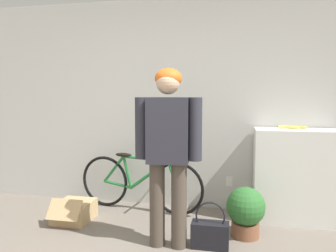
{
  "coord_description": "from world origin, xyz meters",
  "views": [
    {
      "loc": [
        0.62,
        -1.72,
        1.42
      ],
      "look_at": [
        0.01,
        1.18,
        1.14
      ],
      "focal_mm": 35.0,
      "sensor_mm": 36.0,
      "label": 1
    }
  ],
  "objects_px": {
    "bicycle": "(139,182)",
    "cardboard_box": "(74,211)",
    "handbag": "(210,233)",
    "potted_plant": "(246,210)",
    "person": "(168,142)",
    "banana": "(292,127)"
  },
  "relations": [
    {
      "from": "handbag",
      "to": "cardboard_box",
      "type": "xyz_separation_m",
      "value": [
        -1.55,
        0.34,
        -0.03
      ]
    },
    {
      "from": "potted_plant",
      "to": "handbag",
      "type": "bearing_deg",
      "value": -136.8
    },
    {
      "from": "banana",
      "to": "cardboard_box",
      "type": "xyz_separation_m",
      "value": [
        -2.39,
        -0.57,
        -0.95
      ]
    },
    {
      "from": "person",
      "to": "bicycle",
      "type": "distance_m",
      "value": 1.2
    },
    {
      "from": "banana",
      "to": "handbag",
      "type": "xyz_separation_m",
      "value": [
        -0.83,
        -0.91,
        -0.92
      ]
    },
    {
      "from": "bicycle",
      "to": "banana",
      "type": "distance_m",
      "value": 1.9
    },
    {
      "from": "handbag",
      "to": "cardboard_box",
      "type": "distance_m",
      "value": 1.59
    },
    {
      "from": "bicycle",
      "to": "cardboard_box",
      "type": "xyz_separation_m",
      "value": [
        -0.63,
        -0.47,
        -0.24
      ]
    },
    {
      "from": "person",
      "to": "bicycle",
      "type": "bearing_deg",
      "value": 117.88
    },
    {
      "from": "cardboard_box",
      "to": "banana",
      "type": "bearing_deg",
      "value": 13.37
    },
    {
      "from": "bicycle",
      "to": "handbag",
      "type": "height_order",
      "value": "bicycle"
    },
    {
      "from": "potted_plant",
      "to": "bicycle",
      "type": "bearing_deg",
      "value": 158.12
    },
    {
      "from": "banana",
      "to": "handbag",
      "type": "height_order",
      "value": "banana"
    },
    {
      "from": "handbag",
      "to": "potted_plant",
      "type": "height_order",
      "value": "potted_plant"
    },
    {
      "from": "person",
      "to": "potted_plant",
      "type": "distance_m",
      "value": 1.07
    },
    {
      "from": "person",
      "to": "handbag",
      "type": "xyz_separation_m",
      "value": [
        0.39,
        0.05,
        -0.85
      ]
    },
    {
      "from": "bicycle",
      "to": "potted_plant",
      "type": "height_order",
      "value": "bicycle"
    },
    {
      "from": "handbag",
      "to": "banana",
      "type": "bearing_deg",
      "value": 47.61
    },
    {
      "from": "banana",
      "to": "potted_plant",
      "type": "distance_m",
      "value": 1.11
    },
    {
      "from": "handbag",
      "to": "cardboard_box",
      "type": "height_order",
      "value": "handbag"
    },
    {
      "from": "bicycle",
      "to": "cardboard_box",
      "type": "relative_size",
      "value": 3.14
    },
    {
      "from": "person",
      "to": "banana",
      "type": "height_order",
      "value": "person"
    }
  ]
}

